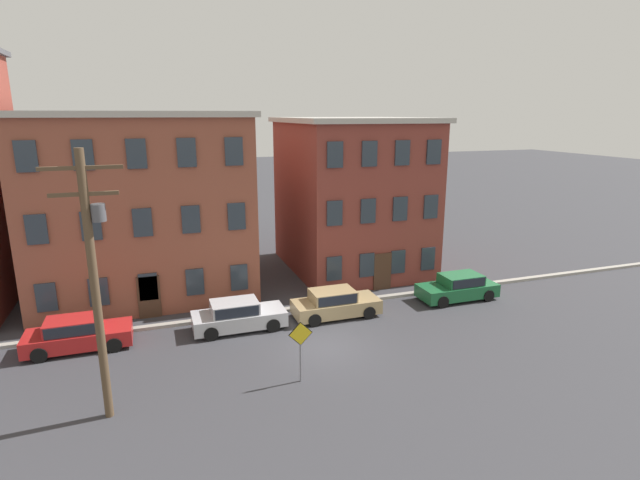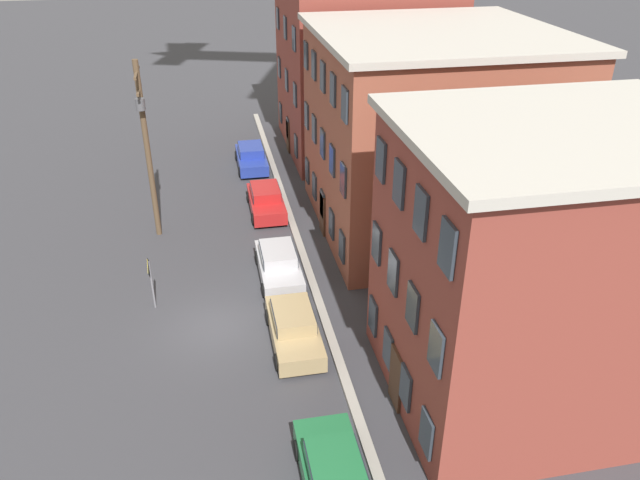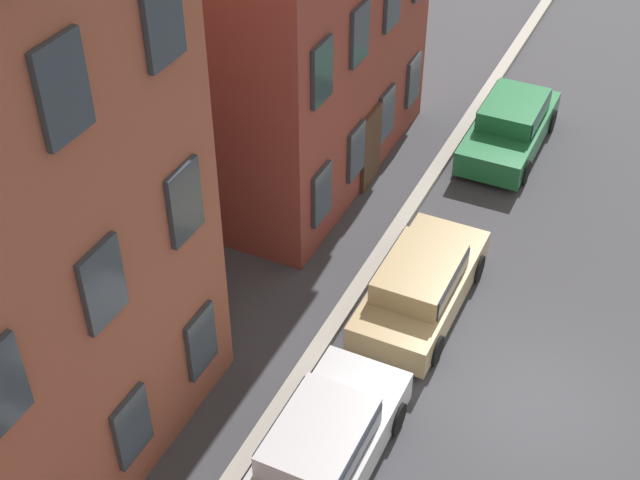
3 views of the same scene
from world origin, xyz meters
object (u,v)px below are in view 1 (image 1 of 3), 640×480
at_px(utility_pole, 95,274).
at_px(caution_sign, 301,342).
at_px(car_silver, 238,314).
at_px(car_tan, 335,303).
at_px(car_red, 77,333).
at_px(car_green, 458,286).

bearing_deg(utility_pole, caution_sign, 0.27).
bearing_deg(car_silver, car_tan, -0.71).
relative_size(car_red, car_green, 1.00).
xyz_separation_m(car_red, utility_pole, (1.65, -5.89, 4.36)).
bearing_deg(caution_sign, car_silver, 104.54).
height_order(car_red, car_green, same).
distance_m(car_red, utility_pole, 7.51).
xyz_separation_m(car_silver, car_tan, (4.95, -0.06, 0.00)).
distance_m(car_tan, car_green, 7.38).
relative_size(car_tan, utility_pole, 0.48).
bearing_deg(utility_pole, car_silver, 46.45).
xyz_separation_m(car_green, caution_sign, (-10.88, -5.63, 0.90)).
distance_m(car_silver, car_green, 12.34).
distance_m(car_green, utility_pole, 19.10).
xyz_separation_m(car_silver, caution_sign, (1.46, -5.62, 0.90)).
height_order(car_silver, car_tan, same).
bearing_deg(utility_pole, car_tan, 28.44).
height_order(car_tan, car_green, same).
relative_size(car_red, car_tan, 1.00).
bearing_deg(car_green, car_tan, -179.49).
xyz_separation_m(car_tan, utility_pole, (-10.33, -5.59, 4.36)).
bearing_deg(car_green, caution_sign, -152.64).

